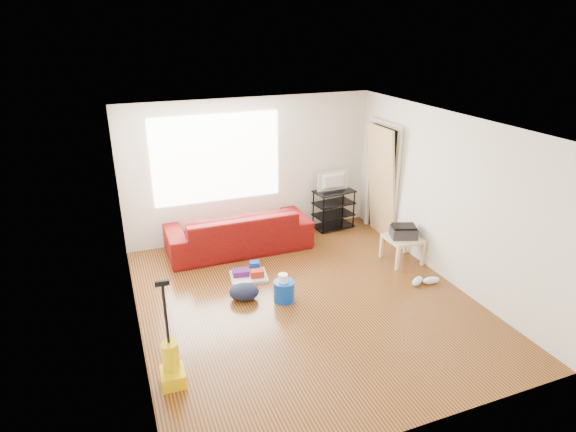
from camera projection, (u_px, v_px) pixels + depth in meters
name	position (u px, v px, depth m)	size (l,w,h in m)	color
room	(307.00, 214.00, 6.49)	(4.51, 5.01, 2.51)	#451D05
sofa	(239.00, 249.00, 8.35)	(2.43, 0.95, 0.71)	#600E04
tv_stand	(333.00, 209.00, 9.09)	(0.78, 0.51, 0.74)	black
tv	(335.00, 182.00, 8.89)	(0.62, 0.08, 0.36)	black
side_table	(403.00, 241.00, 7.80)	(0.53, 0.53, 0.43)	#CBBC74
printer	(404.00, 231.00, 7.74)	(0.48, 0.42, 0.21)	#242425
bucket	(284.00, 300.00, 6.82)	(0.30, 0.30, 0.30)	#0A3CAE
toilet_paper	(283.00, 287.00, 6.74)	(0.13, 0.13, 0.12)	white
cleaning_tray	(249.00, 274.00, 7.41)	(0.61, 0.52, 0.20)	silver
backpack	(244.00, 299.00, 6.85)	(0.42, 0.34, 0.23)	black
sneakers	(424.00, 281.00, 7.22)	(0.49, 0.25, 0.11)	white
vacuum	(172.00, 365.00, 5.19)	(0.27, 0.30, 1.24)	#EAC200
door_panel	(377.00, 235.00, 8.89)	(0.04, 0.81, 2.04)	tan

